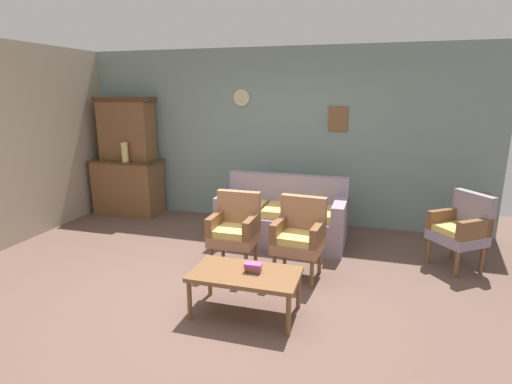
{
  "coord_description": "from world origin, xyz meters",
  "views": [
    {
      "loc": [
        1.41,
        -3.54,
        2.04
      ],
      "look_at": [
        0.09,
        1.02,
        0.85
      ],
      "focal_mm": 28.15,
      "sensor_mm": 36.0,
      "label": 1
    }
  ],
  "objects_px": {
    "vase_on_cabinet": "(125,152)",
    "armchair_by_doorway": "(235,227)",
    "floor_vase_by_wall": "(480,221)",
    "book_stack_on_table": "(253,267)",
    "floral_couch": "(283,219)",
    "armchair_near_couch_end": "(299,234)",
    "wingback_chair_by_fireplace": "(461,227)",
    "coffee_table": "(245,277)",
    "side_cabinet": "(128,187)"
  },
  "relations": [
    {
      "from": "vase_on_cabinet",
      "to": "armchair_by_doorway",
      "type": "xyz_separation_m",
      "value": [
        2.36,
        -1.4,
        -0.59
      ]
    },
    {
      "from": "armchair_by_doorway",
      "to": "floor_vase_by_wall",
      "type": "height_order",
      "value": "armchair_by_doorway"
    },
    {
      "from": "book_stack_on_table",
      "to": "floor_vase_by_wall",
      "type": "bearing_deg",
      "value": 44.91
    },
    {
      "from": "floral_couch",
      "to": "armchair_by_doorway",
      "type": "height_order",
      "value": "same"
    },
    {
      "from": "armchair_by_doorway",
      "to": "armchair_near_couch_end",
      "type": "bearing_deg",
      "value": -1.02
    },
    {
      "from": "floral_couch",
      "to": "wingback_chair_by_fireplace",
      "type": "height_order",
      "value": "same"
    },
    {
      "from": "vase_on_cabinet",
      "to": "armchair_near_couch_end",
      "type": "relative_size",
      "value": 0.35
    },
    {
      "from": "armchair_by_doorway",
      "to": "coffee_table",
      "type": "distance_m",
      "value": 1.05
    },
    {
      "from": "side_cabinet",
      "to": "vase_on_cabinet",
      "type": "distance_m",
      "value": 0.66
    },
    {
      "from": "side_cabinet",
      "to": "armchair_near_couch_end",
      "type": "height_order",
      "value": "side_cabinet"
    },
    {
      "from": "floral_couch",
      "to": "coffee_table",
      "type": "height_order",
      "value": "floral_couch"
    },
    {
      "from": "side_cabinet",
      "to": "armchair_by_doorway",
      "type": "distance_m",
      "value": 2.94
    },
    {
      "from": "wingback_chair_by_fireplace",
      "to": "book_stack_on_table",
      "type": "height_order",
      "value": "wingback_chair_by_fireplace"
    },
    {
      "from": "coffee_table",
      "to": "armchair_near_couch_end",
      "type": "bearing_deg",
      "value": 70.37
    },
    {
      "from": "floral_couch",
      "to": "armchair_near_couch_end",
      "type": "bearing_deg",
      "value": -68.09
    },
    {
      "from": "floor_vase_by_wall",
      "to": "armchair_near_couch_end",
      "type": "bearing_deg",
      "value": -145.15
    },
    {
      "from": "vase_on_cabinet",
      "to": "book_stack_on_table",
      "type": "distance_m",
      "value": 3.74
    },
    {
      "from": "side_cabinet",
      "to": "floral_couch",
      "type": "relative_size",
      "value": 0.67
    },
    {
      "from": "book_stack_on_table",
      "to": "vase_on_cabinet",
      "type": "bearing_deg",
      "value": 140.93
    },
    {
      "from": "vase_on_cabinet",
      "to": "armchair_by_doorway",
      "type": "distance_m",
      "value": 2.81
    },
    {
      "from": "armchair_by_doorway",
      "to": "floral_couch",
      "type": "bearing_deg",
      "value": 70.51
    },
    {
      "from": "coffee_table",
      "to": "vase_on_cabinet",
      "type": "bearing_deg",
      "value": 139.9
    },
    {
      "from": "vase_on_cabinet",
      "to": "coffee_table",
      "type": "relative_size",
      "value": 0.32
    },
    {
      "from": "armchair_by_doorway",
      "to": "book_stack_on_table",
      "type": "xyz_separation_m",
      "value": [
        0.5,
        -0.92,
        -0.03
      ]
    },
    {
      "from": "armchair_by_doorway",
      "to": "wingback_chair_by_fireplace",
      "type": "xyz_separation_m",
      "value": [
        2.55,
        0.74,
        0.0
      ]
    },
    {
      "from": "floral_couch",
      "to": "vase_on_cabinet",
      "type": "bearing_deg",
      "value": 171.75
    },
    {
      "from": "side_cabinet",
      "to": "floral_couch",
      "type": "height_order",
      "value": "side_cabinet"
    },
    {
      "from": "book_stack_on_table",
      "to": "wingback_chair_by_fireplace",
      "type": "bearing_deg",
      "value": 39.16
    },
    {
      "from": "coffee_table",
      "to": "floor_vase_by_wall",
      "type": "distance_m",
      "value": 3.48
    },
    {
      "from": "floral_couch",
      "to": "armchair_near_couch_end",
      "type": "distance_m",
      "value": 1.11
    },
    {
      "from": "floral_couch",
      "to": "floor_vase_by_wall",
      "type": "distance_m",
      "value": 2.61
    },
    {
      "from": "vase_on_cabinet",
      "to": "armchair_by_doorway",
      "type": "height_order",
      "value": "vase_on_cabinet"
    },
    {
      "from": "side_cabinet",
      "to": "armchair_by_doorway",
      "type": "bearing_deg",
      "value": -32.64
    },
    {
      "from": "floor_vase_by_wall",
      "to": "floral_couch",
      "type": "bearing_deg",
      "value": -169.4
    },
    {
      "from": "floral_couch",
      "to": "book_stack_on_table",
      "type": "relative_size",
      "value": 10.84
    },
    {
      "from": "armchair_near_couch_end",
      "to": "book_stack_on_table",
      "type": "relative_size",
      "value": 5.65
    },
    {
      "from": "coffee_table",
      "to": "side_cabinet",
      "type": "bearing_deg",
      "value": 138.85
    },
    {
      "from": "armchair_by_doorway",
      "to": "book_stack_on_table",
      "type": "height_order",
      "value": "armchair_by_doorway"
    },
    {
      "from": "armchair_near_couch_end",
      "to": "side_cabinet",
      "type": "bearing_deg",
      "value": 153.74
    },
    {
      "from": "book_stack_on_table",
      "to": "side_cabinet",
      "type": "bearing_deg",
      "value": 139.83
    },
    {
      "from": "wingback_chair_by_fireplace",
      "to": "book_stack_on_table",
      "type": "distance_m",
      "value": 2.64
    },
    {
      "from": "floral_couch",
      "to": "floor_vase_by_wall",
      "type": "xyz_separation_m",
      "value": [
        2.56,
        0.48,
        0.05
      ]
    },
    {
      "from": "vase_on_cabinet",
      "to": "wingback_chair_by_fireplace",
      "type": "height_order",
      "value": "vase_on_cabinet"
    },
    {
      "from": "armchair_near_couch_end",
      "to": "coffee_table",
      "type": "relative_size",
      "value": 0.9
    },
    {
      "from": "vase_on_cabinet",
      "to": "armchair_by_doorway",
      "type": "bearing_deg",
      "value": -30.63
    },
    {
      "from": "side_cabinet",
      "to": "coffee_table",
      "type": "bearing_deg",
      "value": -41.15
    },
    {
      "from": "vase_on_cabinet",
      "to": "coffee_table",
      "type": "xyz_separation_m",
      "value": [
        2.79,
        -2.35,
        -0.71
      ]
    },
    {
      "from": "side_cabinet",
      "to": "wingback_chair_by_fireplace",
      "type": "bearing_deg",
      "value": -9.53
    },
    {
      "from": "vase_on_cabinet",
      "to": "book_stack_on_table",
      "type": "height_order",
      "value": "vase_on_cabinet"
    },
    {
      "from": "side_cabinet",
      "to": "vase_on_cabinet",
      "type": "bearing_deg",
      "value": -59.37
    }
  ]
}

